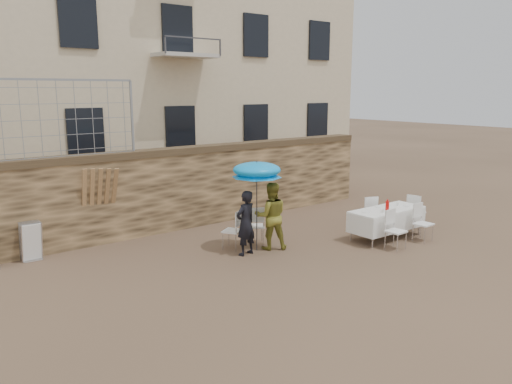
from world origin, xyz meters
TOP-DOWN VIEW (x-y plane):
  - ground at (0.00, 0.00)m, footprint 80.00×80.00m
  - stone_wall at (0.00, 5.00)m, footprint 13.00×0.50m
  - chain_link_fence at (-3.00, 5.00)m, footprint 3.20×0.06m
  - man_suit at (-0.06, 1.99)m, footprint 0.61×0.46m
  - woman_dress at (0.69, 1.99)m, footprint 0.99×0.93m
  - umbrella at (0.34, 2.09)m, footprint 1.17×1.17m
  - couple_chair_left at (-0.06, 2.54)m, footprint 0.66×0.66m
  - couple_chair_right at (0.64, 2.54)m, footprint 0.66×0.66m
  - banquet_table at (3.63, 0.86)m, footprint 2.10×0.85m
  - soda_bottle at (3.43, 0.71)m, footprint 0.09×0.09m
  - table_chair_front_left at (3.03, 0.11)m, footprint 0.51×0.51m
  - table_chair_front_right at (4.13, 0.11)m, footprint 0.50×0.50m
  - table_chair_back at (3.83, 1.66)m, footprint 0.62×0.62m
  - table_chair_side at (5.03, 0.96)m, footprint 0.56×0.56m
  - chair_stack_right at (-4.13, 4.70)m, footprint 0.46×0.40m
  - wood_planks at (-2.53, 4.77)m, footprint 0.70×0.20m

SIDE VIEW (x-z plane):
  - ground at x=0.00m, z-range 0.00..0.00m
  - chair_stack_right at x=-4.13m, z-range 0.00..0.92m
  - couple_chair_left at x=-0.06m, z-range 0.00..0.96m
  - couple_chair_right at x=0.64m, z-range 0.00..0.96m
  - table_chair_front_left at x=3.03m, z-range 0.00..0.96m
  - table_chair_front_right at x=4.13m, z-range 0.00..0.96m
  - table_chair_back at x=3.83m, z-range 0.00..0.96m
  - table_chair_side at x=5.03m, z-range 0.00..0.96m
  - banquet_table at x=3.63m, z-range 0.34..1.12m
  - man_suit at x=-0.06m, z-range 0.00..1.52m
  - woman_dress at x=0.69m, z-range 0.00..1.63m
  - soda_bottle at x=3.43m, z-range 0.77..1.04m
  - wood_planks at x=-2.53m, z-range 0.00..2.00m
  - stone_wall at x=0.00m, z-range 0.00..2.20m
  - umbrella at x=0.34m, z-range 0.89..2.89m
  - chain_link_fence at x=-3.00m, z-range 2.20..4.00m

